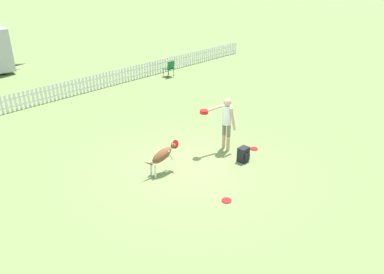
{
  "coord_description": "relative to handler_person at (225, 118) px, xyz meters",
  "views": [
    {
      "loc": [
        -6.82,
        -6.3,
        5.2
      ],
      "look_at": [
        0.23,
        0.2,
        0.79
      ],
      "focal_mm": 35.0,
      "sensor_mm": 36.0,
      "label": 1
    }
  ],
  "objects": [
    {
      "name": "ground_plane",
      "position": [
        -1.49,
        -0.01,
        -1.04
      ],
      "size": [
        240.0,
        240.0,
        0.0
      ],
      "primitive_type": "plane",
      "color": "olive"
    },
    {
      "name": "handler_person",
      "position": [
        0.0,
        0.0,
        0.0
      ],
      "size": [
        0.93,
        0.78,
        1.65
      ],
      "rotation": [
        0.0,
        0.0,
        1.41
      ],
      "color": "tan",
      "rests_on": "ground_plane"
    },
    {
      "name": "leaping_dog",
      "position": [
        -2.26,
        0.35,
        -0.51
      ],
      "size": [
        1.14,
        0.4,
        0.86
      ],
      "rotation": [
        0.0,
        0.0,
        -1.73
      ],
      "color": "brown",
      "rests_on": "ground_plane"
    },
    {
      "name": "frisbee_near_handler",
      "position": [
        -2.16,
        -1.78,
        -1.03
      ],
      "size": [
        0.24,
        0.24,
        0.02
      ],
      "color": "red",
      "rests_on": "ground_plane"
    },
    {
      "name": "frisbee_near_dog",
      "position": [
        0.64,
        -0.68,
        -1.03
      ],
      "size": [
        0.24,
        0.24,
        0.02
      ],
      "color": "red",
      "rests_on": "ground_plane"
    },
    {
      "name": "backpack_on_grass",
      "position": [
        -0.22,
        -0.89,
        -0.83
      ],
      "size": [
        0.31,
        0.28,
        0.44
      ],
      "color": "black",
      "rests_on": "ground_plane"
    },
    {
      "name": "picket_fence",
      "position": [
        -1.49,
        8.09,
        -0.68
      ],
      "size": [
        26.12,
        0.04,
        0.72
      ],
      "color": "white",
      "rests_on": "ground_plane"
    },
    {
      "name": "folding_chair_center",
      "position": [
        4.67,
        7.21,
        -0.55
      ],
      "size": [
        0.45,
        0.47,
        0.82
      ],
      "rotation": [
        0.0,
        0.0,
        3.12
      ],
      "color": "#333338",
      "rests_on": "ground_plane"
    }
  ]
}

